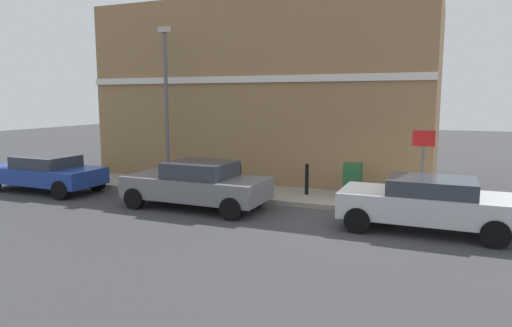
# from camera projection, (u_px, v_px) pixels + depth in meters

# --- Properties ---
(ground) EXTENTS (80.00, 80.00, 0.00)m
(ground) POSITION_uv_depth(u_px,v_px,m) (348.00, 220.00, 12.52)
(ground) COLOR #38383A
(sidewalk) EXTENTS (2.29, 30.00, 0.15)m
(sidewalk) POSITION_uv_depth(u_px,v_px,m) (196.00, 188.00, 16.69)
(sidewalk) COLOR gray
(sidewalk) RESTS_ON ground
(corner_building) EXTENTS (6.82, 13.32, 7.04)m
(corner_building) POSITION_uv_depth(u_px,v_px,m) (274.00, 93.00, 19.80)
(corner_building) COLOR olive
(corner_building) RESTS_ON ground
(car_silver) EXTENTS (1.94, 4.15, 1.35)m
(car_silver) POSITION_uv_depth(u_px,v_px,m) (426.00, 202.00, 11.44)
(car_silver) COLOR #B7B7BC
(car_silver) RESTS_ON ground
(car_grey) EXTENTS (2.02, 4.38, 1.42)m
(car_grey) POSITION_uv_depth(u_px,v_px,m) (197.00, 184.00, 13.84)
(car_grey) COLOR slate
(car_grey) RESTS_ON ground
(car_blue) EXTENTS (1.93, 4.36, 1.29)m
(car_blue) POSITION_uv_depth(u_px,v_px,m) (45.00, 172.00, 16.33)
(car_blue) COLOR navy
(car_blue) RESTS_ON ground
(utility_cabinet) EXTENTS (0.46, 0.61, 1.15)m
(utility_cabinet) POSITION_uv_depth(u_px,v_px,m) (352.00, 182.00, 14.42)
(utility_cabinet) COLOR #1E4C28
(utility_cabinet) RESTS_ON sidewalk
(bollard_near_cabinet) EXTENTS (0.14, 0.14, 1.04)m
(bollard_near_cabinet) POSITION_uv_depth(u_px,v_px,m) (307.00, 178.00, 15.10)
(bollard_near_cabinet) COLOR black
(bollard_near_cabinet) RESTS_ON sidewalk
(bollard_far_kerb) EXTENTS (0.14, 0.14, 1.04)m
(bollard_far_kerb) POSITION_uv_depth(u_px,v_px,m) (240.00, 179.00, 14.95)
(bollard_far_kerb) COLOR black
(bollard_far_kerb) RESTS_ON sidewalk
(street_sign) EXTENTS (0.08, 0.60, 2.30)m
(street_sign) POSITION_uv_depth(u_px,v_px,m) (423.00, 158.00, 12.82)
(street_sign) COLOR #59595B
(street_sign) RESTS_ON sidewalk
(lamppost) EXTENTS (0.20, 0.44, 5.72)m
(lamppost) POSITION_uv_depth(u_px,v_px,m) (166.00, 98.00, 16.89)
(lamppost) COLOR #59595B
(lamppost) RESTS_ON sidewalk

